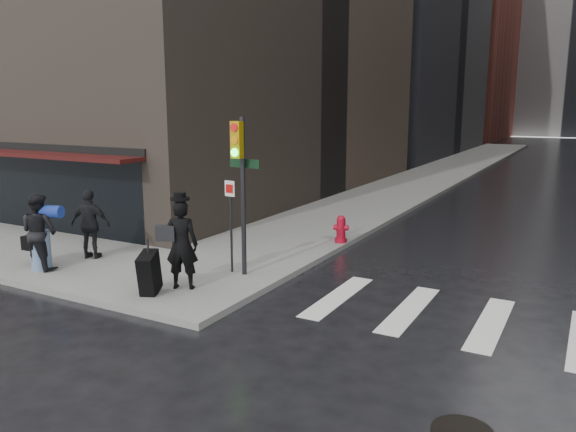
{
  "coord_description": "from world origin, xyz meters",
  "views": [
    {
      "loc": [
        8.17,
        -9.79,
        4.13
      ],
      "look_at": [
        1.31,
        2.71,
        1.3
      ],
      "focal_mm": 35.0,
      "sensor_mm": 36.0,
      "label": 1
    }
  ],
  "objects_px": {
    "man_jeans": "(39,231)",
    "man_greycoat": "(90,224)",
    "fire_hydrant": "(341,230)",
    "man_overcoat": "(175,249)",
    "traffic_light": "(240,175)"
  },
  "relations": [
    {
      "from": "man_overcoat",
      "to": "fire_hydrant",
      "type": "xyz_separation_m",
      "value": [
        1.45,
        5.7,
        -0.55
      ]
    },
    {
      "from": "man_overcoat",
      "to": "traffic_light",
      "type": "xyz_separation_m",
      "value": [
        0.65,
        1.58,
        1.48
      ]
    },
    {
      "from": "traffic_light",
      "to": "fire_hydrant",
      "type": "bearing_deg",
      "value": 82.63
    },
    {
      "from": "man_jeans",
      "to": "man_overcoat",
      "type": "bearing_deg",
      "value": -179.0
    },
    {
      "from": "man_greycoat",
      "to": "fire_hydrant",
      "type": "xyz_separation_m",
      "value": [
        5.06,
        4.76,
        -0.55
      ]
    },
    {
      "from": "man_jeans",
      "to": "man_greycoat",
      "type": "bearing_deg",
      "value": -107.81
    },
    {
      "from": "man_overcoat",
      "to": "man_greycoat",
      "type": "xyz_separation_m",
      "value": [
        -3.62,
        0.94,
        -0.0
      ]
    },
    {
      "from": "man_greycoat",
      "to": "fire_hydrant",
      "type": "height_order",
      "value": "man_greycoat"
    },
    {
      "from": "man_jeans",
      "to": "man_greycoat",
      "type": "distance_m",
      "value": 1.35
    },
    {
      "from": "man_overcoat",
      "to": "man_jeans",
      "type": "distance_m",
      "value": 3.95
    },
    {
      "from": "fire_hydrant",
      "to": "man_greycoat",
      "type": "bearing_deg",
      "value": -136.76
    },
    {
      "from": "man_overcoat",
      "to": "man_jeans",
      "type": "height_order",
      "value": "man_overcoat"
    },
    {
      "from": "man_jeans",
      "to": "traffic_light",
      "type": "distance_m",
      "value": 5.19
    },
    {
      "from": "man_overcoat",
      "to": "traffic_light",
      "type": "relative_size",
      "value": 0.59
    },
    {
      "from": "fire_hydrant",
      "to": "traffic_light",
      "type": "bearing_deg",
      "value": -100.85
    }
  ]
}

